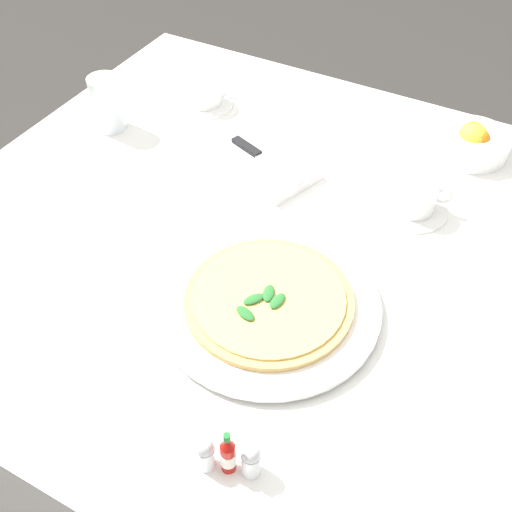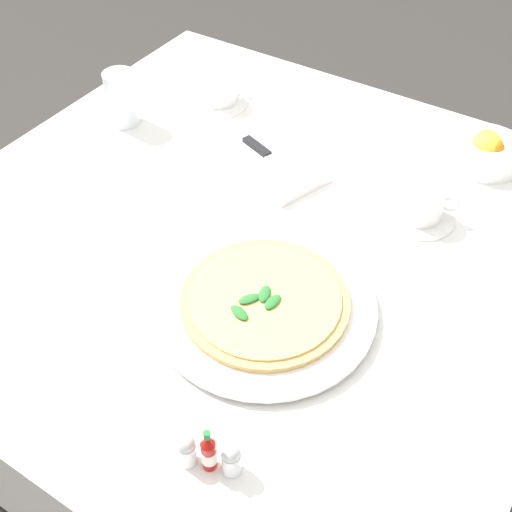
{
  "view_description": "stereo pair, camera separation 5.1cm",
  "coord_description": "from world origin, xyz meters",
  "px_view_note": "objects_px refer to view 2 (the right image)",
  "views": [
    {
      "loc": [
        0.43,
        -0.75,
        1.54
      ],
      "look_at": [
        0.07,
        -0.08,
        0.78
      ],
      "focal_mm": 44.68,
      "sensor_mm": 36.0,
      "label": 1
    },
    {
      "loc": [
        0.48,
        -0.72,
        1.54
      ],
      "look_at": [
        0.07,
        -0.08,
        0.78
      ],
      "focal_mm": 44.68,
      "sensor_mm": 36.0,
      "label": 2
    }
  ],
  "objects_px": {
    "coffee_cup_near_left": "(422,206)",
    "hot_sauce_bottle": "(209,452)",
    "pizza": "(265,300)",
    "salt_shaker": "(231,460)",
    "coffee_cup_left_edge": "(220,92)",
    "dinner_knife": "(272,159)",
    "pizza_plate": "(265,305)",
    "napkin_folded": "(271,164)",
    "water_glass_back_corner": "(122,100)",
    "citrus_bowl": "(486,151)",
    "pepper_shaker": "(187,451)"
  },
  "relations": [
    {
      "from": "coffee_cup_near_left",
      "to": "hot_sauce_bottle",
      "type": "bearing_deg",
      "value": -94.28
    },
    {
      "from": "pizza",
      "to": "salt_shaker",
      "type": "bearing_deg",
      "value": -66.92
    },
    {
      "from": "coffee_cup_left_edge",
      "to": "coffee_cup_near_left",
      "type": "distance_m",
      "value": 0.55
    },
    {
      "from": "coffee_cup_left_edge",
      "to": "dinner_knife",
      "type": "distance_m",
      "value": 0.27
    },
    {
      "from": "pizza",
      "to": "salt_shaker",
      "type": "relative_size",
      "value": 4.81
    },
    {
      "from": "pizza_plate",
      "to": "coffee_cup_left_edge",
      "type": "xyz_separation_m",
      "value": [
        -0.41,
        0.47,
        0.02
      ]
    },
    {
      "from": "pizza_plate",
      "to": "salt_shaker",
      "type": "relative_size",
      "value": 6.36
    },
    {
      "from": "coffee_cup_left_edge",
      "to": "napkin_folded",
      "type": "xyz_separation_m",
      "value": [
        0.23,
        -0.14,
        -0.02
      ]
    },
    {
      "from": "coffee_cup_near_left",
      "to": "dinner_knife",
      "type": "bearing_deg",
      "value": -176.65
    },
    {
      "from": "pizza",
      "to": "hot_sauce_bottle",
      "type": "bearing_deg",
      "value": -73.1
    },
    {
      "from": "water_glass_back_corner",
      "to": "dinner_knife",
      "type": "relative_size",
      "value": 0.63
    },
    {
      "from": "water_glass_back_corner",
      "to": "salt_shaker",
      "type": "height_order",
      "value": "water_glass_back_corner"
    },
    {
      "from": "coffee_cup_near_left",
      "to": "citrus_bowl",
      "type": "bearing_deg",
      "value": 79.52
    },
    {
      "from": "napkin_folded",
      "to": "dinner_knife",
      "type": "xyz_separation_m",
      "value": [
        0.0,
        -0.0,
        0.01
      ]
    },
    {
      "from": "pizza_plate",
      "to": "coffee_cup_near_left",
      "type": "height_order",
      "value": "coffee_cup_near_left"
    },
    {
      "from": "pepper_shaker",
      "to": "water_glass_back_corner",
      "type": "bearing_deg",
      "value": 136.36
    },
    {
      "from": "pepper_shaker",
      "to": "hot_sauce_bottle",
      "type": "bearing_deg",
      "value": 19.65
    },
    {
      "from": "coffee_cup_near_left",
      "to": "dinner_knife",
      "type": "xyz_separation_m",
      "value": [
        -0.31,
        -0.02,
        -0.01
      ]
    },
    {
      "from": "citrus_bowl",
      "to": "salt_shaker",
      "type": "xyz_separation_m",
      "value": [
        -0.06,
        -0.83,
        -0.0
      ]
    },
    {
      "from": "napkin_folded",
      "to": "hot_sauce_bottle",
      "type": "height_order",
      "value": "hot_sauce_bottle"
    },
    {
      "from": "citrus_bowl",
      "to": "hot_sauce_bottle",
      "type": "height_order",
      "value": "hot_sauce_bottle"
    },
    {
      "from": "coffee_cup_left_edge",
      "to": "citrus_bowl",
      "type": "height_order",
      "value": "citrus_bowl"
    },
    {
      "from": "citrus_bowl",
      "to": "salt_shaker",
      "type": "height_order",
      "value": "citrus_bowl"
    },
    {
      "from": "coffee_cup_left_edge",
      "to": "napkin_folded",
      "type": "bearing_deg",
      "value": -32.65
    },
    {
      "from": "dinner_knife",
      "to": "coffee_cup_left_edge",
      "type": "bearing_deg",
      "value": 167.2
    },
    {
      "from": "pizza_plate",
      "to": "pepper_shaker",
      "type": "relative_size",
      "value": 6.36
    },
    {
      "from": "dinner_knife",
      "to": "citrus_bowl",
      "type": "bearing_deg",
      "value": 55.19
    },
    {
      "from": "coffee_cup_left_edge",
      "to": "pepper_shaker",
      "type": "distance_m",
      "value": 0.88
    },
    {
      "from": "water_glass_back_corner",
      "to": "hot_sauce_bottle",
      "type": "xyz_separation_m",
      "value": [
        0.62,
        -0.56,
        -0.02
      ]
    },
    {
      "from": "pizza",
      "to": "water_glass_back_corner",
      "type": "distance_m",
      "value": 0.62
    },
    {
      "from": "hot_sauce_bottle",
      "to": "pizza_plate",
      "type": "bearing_deg",
      "value": 106.87
    },
    {
      "from": "coffee_cup_left_edge",
      "to": "coffee_cup_near_left",
      "type": "relative_size",
      "value": 1.01
    },
    {
      "from": "coffee_cup_near_left",
      "to": "citrus_bowl",
      "type": "height_order",
      "value": "same"
    },
    {
      "from": "coffee_cup_left_edge",
      "to": "coffee_cup_near_left",
      "type": "bearing_deg",
      "value": -13.32
    },
    {
      "from": "citrus_bowl",
      "to": "coffee_cup_near_left",
      "type": "bearing_deg",
      "value": -100.48
    },
    {
      "from": "coffee_cup_left_edge",
      "to": "dinner_knife",
      "type": "bearing_deg",
      "value": -32.52
    },
    {
      "from": "coffee_cup_near_left",
      "to": "pepper_shaker",
      "type": "xyz_separation_m",
      "value": [
        -0.07,
        -0.62,
        -0.0
      ]
    },
    {
      "from": "napkin_folded",
      "to": "salt_shaker",
      "type": "distance_m",
      "value": 0.65
    },
    {
      "from": "pizza",
      "to": "pepper_shaker",
      "type": "distance_m",
      "value": 0.28
    },
    {
      "from": "coffee_cup_near_left",
      "to": "dinner_knife",
      "type": "relative_size",
      "value": 0.68
    },
    {
      "from": "coffee_cup_near_left",
      "to": "water_glass_back_corner",
      "type": "height_order",
      "value": "water_glass_back_corner"
    },
    {
      "from": "pizza",
      "to": "napkin_folded",
      "type": "bearing_deg",
      "value": 119.79
    },
    {
      "from": "pizza_plate",
      "to": "citrus_bowl",
      "type": "xyz_separation_m",
      "value": [
        0.17,
        0.58,
        0.02
      ]
    },
    {
      "from": "pizza_plate",
      "to": "pizza",
      "type": "bearing_deg",
      "value": -102.7
    },
    {
      "from": "pizza",
      "to": "water_glass_back_corner",
      "type": "xyz_separation_m",
      "value": [
        -0.54,
        0.29,
        0.03
      ]
    },
    {
      "from": "pizza_plate",
      "to": "coffee_cup_left_edge",
      "type": "height_order",
      "value": "coffee_cup_left_edge"
    },
    {
      "from": "citrus_bowl",
      "to": "napkin_folded",
      "type": "bearing_deg",
      "value": -144.83
    },
    {
      "from": "pizza_plate",
      "to": "dinner_knife",
      "type": "bearing_deg",
      "value": 119.54
    },
    {
      "from": "coffee_cup_left_edge",
      "to": "pepper_shaker",
      "type": "xyz_separation_m",
      "value": [
        0.46,
        -0.74,
        -0.0
      ]
    },
    {
      "from": "coffee_cup_left_edge",
      "to": "pepper_shaker",
      "type": "height_order",
      "value": "coffee_cup_left_edge"
    }
  ]
}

